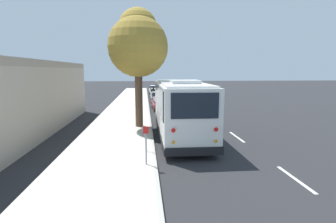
% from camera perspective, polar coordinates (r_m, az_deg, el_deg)
% --- Properties ---
extents(ground_plane, '(160.00, 160.00, 0.00)m').
position_cam_1_polar(ground_plane, '(16.05, 3.30, -4.92)').
color(ground_plane, '#28282B').
extents(sidewalk_slab, '(80.00, 4.09, 0.15)m').
position_cam_1_polar(sidewalk_slab, '(15.96, -11.25, -4.89)').
color(sidewalk_slab, beige).
rests_on(sidewalk_slab, ground).
extents(curb_strip, '(80.00, 0.14, 0.15)m').
position_cam_1_polar(curb_strip, '(15.87, -3.61, -4.81)').
color(curb_strip, '#AAA69D').
rests_on(curb_strip, ground).
extents(shuttle_bus, '(8.72, 2.76, 3.35)m').
position_cam_1_polar(shuttle_bus, '(15.06, 2.72, 1.11)').
color(shuttle_bus, white).
rests_on(shuttle_bus, ground).
extents(parked_sedan_maroon, '(4.35, 1.99, 1.29)m').
position_cam_1_polar(parked_sedan_maroon, '(25.80, -1.34, 1.72)').
color(parked_sedan_maroon, maroon).
rests_on(parked_sedan_maroon, ground).
extents(parked_sedan_gray, '(4.34, 1.86, 1.27)m').
position_cam_1_polar(parked_sedan_gray, '(31.88, -2.19, 3.08)').
color(parked_sedan_gray, slate).
rests_on(parked_sedan_gray, ground).
extents(parked_sedan_tan, '(4.67, 1.82, 1.30)m').
position_cam_1_polar(parked_sedan_tan, '(37.77, -2.67, 4.02)').
color(parked_sedan_tan, tan).
rests_on(parked_sedan_tan, ground).
extents(parked_sedan_white, '(4.59, 2.02, 1.30)m').
position_cam_1_polar(parked_sedan_white, '(44.69, -2.94, 4.79)').
color(parked_sedan_white, silver).
rests_on(parked_sedan_white, ground).
extents(street_tree, '(3.87, 3.87, 7.71)m').
position_cam_1_polar(street_tree, '(17.47, -6.56, 14.56)').
color(street_tree, brown).
rests_on(street_tree, sidewalk_slab).
extents(sign_post_near, '(0.06, 0.22, 1.53)m').
position_cam_1_polar(sign_post_near, '(10.42, -4.80, -7.28)').
color(sign_post_near, gray).
rests_on(sign_post_near, sidewalk_slab).
extents(sign_post_far, '(0.06, 0.06, 1.08)m').
position_cam_1_polar(sign_post_far, '(12.17, -4.85, -6.12)').
color(sign_post_far, gray).
rests_on(sign_post_far, sidewalk_slab).
extents(lane_stripe_behind, '(2.40, 0.14, 0.01)m').
position_cam_1_polar(lane_stripe_behind, '(10.70, 25.93, -13.03)').
color(lane_stripe_behind, silver).
rests_on(lane_stripe_behind, ground).
extents(lane_stripe_mid, '(2.40, 0.14, 0.01)m').
position_cam_1_polar(lane_stripe_mid, '(15.87, 14.75, -5.36)').
color(lane_stripe_mid, silver).
rests_on(lane_stripe_mid, ground).
extents(lane_stripe_ahead, '(2.40, 0.14, 0.01)m').
position_cam_1_polar(lane_stripe_ahead, '(21.48, 9.34, -1.47)').
color(lane_stripe_ahead, silver).
rests_on(lane_stripe_ahead, ground).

